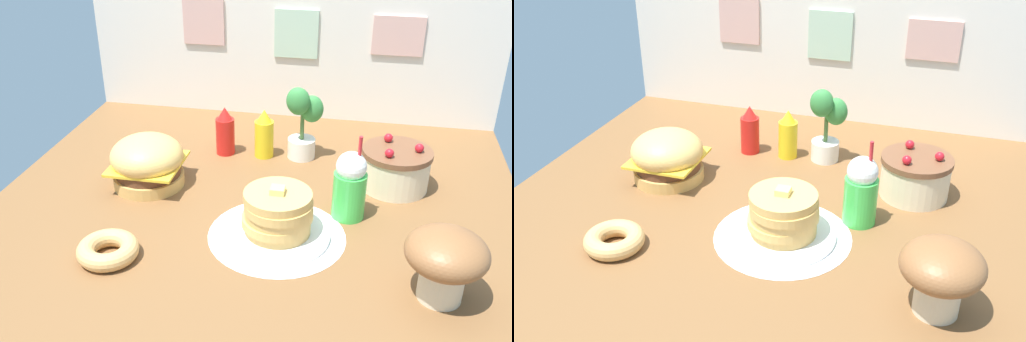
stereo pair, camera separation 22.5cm
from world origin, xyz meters
TOP-DOWN VIEW (x-y plane):
  - ground_plane at (0.00, 0.00)m, footprint 2.10×2.09m
  - back_wall at (0.00, 1.04)m, footprint 2.10×0.04m
  - doily_mat at (0.12, -0.11)m, footprint 0.50×0.50m
  - burger at (-0.47, 0.17)m, footprint 0.30×0.30m
  - pancake_stack at (0.12, -0.11)m, footprint 0.39×0.39m
  - layer_cake at (0.54, 0.35)m, footprint 0.29×0.29m
  - ketchup_bottle at (-0.22, 0.52)m, footprint 0.09×0.09m
  - mustard_bottle at (-0.04, 0.53)m, footprint 0.09×0.09m
  - cream_soda_cup at (0.37, 0.08)m, footprint 0.13×0.13m
  - donut_pink_glaze at (-0.42, -0.35)m, footprint 0.21×0.21m
  - potted_plant at (0.13, 0.55)m, footprint 0.17×0.13m
  - mushroom_stool at (0.67, -0.34)m, footprint 0.25×0.25m

SIDE VIEW (x-z plane):
  - ground_plane at x=0.00m, z-range -0.02..0.00m
  - doily_mat at x=0.12m, z-range 0.00..0.00m
  - donut_pink_glaze at x=-0.42m, z-range 0.00..0.07m
  - pancake_stack at x=0.12m, z-range -0.02..0.18m
  - layer_cake at x=0.54m, z-range -0.02..0.19m
  - burger at x=-0.47m, z-range -0.01..0.21m
  - ketchup_bottle at x=-0.22m, z-range -0.01..0.22m
  - mustard_bottle at x=-0.04m, z-range -0.01..0.22m
  - cream_soda_cup at x=0.37m, z-range -0.04..0.31m
  - mushroom_stool at x=0.67m, z-range 0.03..0.27m
  - potted_plant at x=0.13m, z-range 0.01..0.36m
  - back_wall at x=0.00m, z-range 0.00..0.83m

